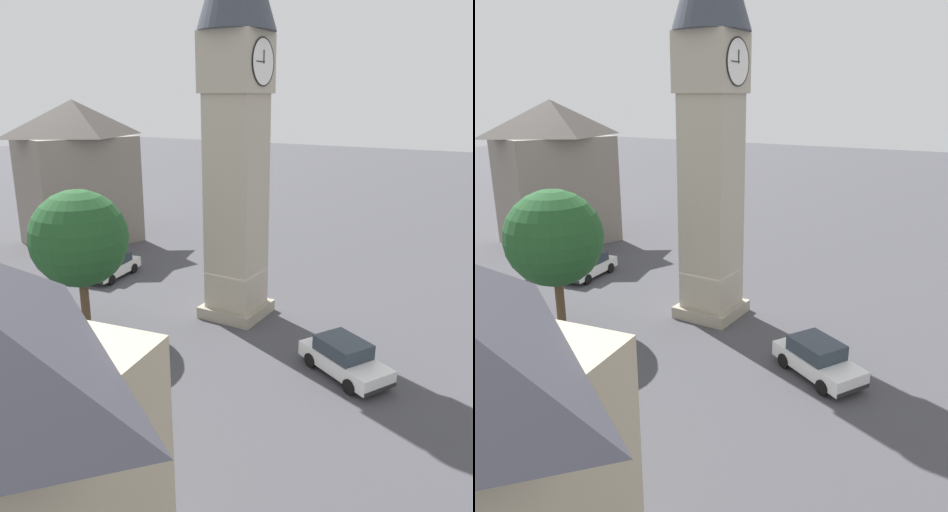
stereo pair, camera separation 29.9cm
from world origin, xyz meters
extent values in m
plane|color=#424247|center=(0.00, 0.00, 0.00)|extent=(200.00, 200.00, 0.00)
cube|color=gray|center=(0.00, 0.00, 0.30)|extent=(3.07, 3.07, 0.60)
cube|color=#ADA38E|center=(0.00, 0.00, 5.96)|extent=(2.45, 2.45, 10.71)
cube|color=#ADA38E|center=(0.00, 0.00, 12.66)|extent=(2.75, 2.75, 2.70)
cylinder|color=white|center=(0.00, 1.40, 12.66)|extent=(2.06, 0.04, 2.06)
torus|color=black|center=(0.00, 1.41, 12.66)|extent=(2.12, 0.06, 2.12)
cube|color=black|center=(0.00, 1.44, 12.89)|extent=(0.05, 0.02, 0.58)
cube|color=black|center=(0.31, 1.44, 12.66)|extent=(0.78, 0.02, 0.04)
cylinder|color=white|center=(0.00, -1.40, 12.66)|extent=(2.06, 0.04, 2.06)
torus|color=black|center=(0.00, -1.41, 12.66)|extent=(2.12, 0.06, 2.12)
cylinder|color=black|center=(5.48, -11.68, 0.32)|extent=(0.68, 0.43, 0.64)
cube|color=white|center=(-1.08, -9.95, 0.59)|extent=(4.28, 2.21, 0.64)
cube|color=#28333D|center=(-1.23, -9.97, 1.21)|extent=(2.28, 1.82, 0.64)
cylinder|color=black|center=(0.03, -9.00, 0.32)|extent=(0.66, 0.30, 0.64)
cylinder|color=black|center=(0.24, -10.59, 0.32)|extent=(0.66, 0.30, 0.64)
cylinder|color=black|center=(-2.41, -9.32, 0.32)|extent=(0.66, 0.30, 0.64)
cylinder|color=black|center=(-2.20, -10.91, 0.32)|extent=(0.66, 0.30, 0.64)
cube|color=black|center=(0.92, -9.69, 0.37)|extent=(0.33, 1.67, 0.16)
cube|color=white|center=(3.21, 7.10, 0.59)|extent=(3.50, 4.41, 0.64)
cube|color=#28333D|center=(3.14, 6.97, 1.21)|extent=(2.39, 2.60, 0.64)
cylinder|color=black|center=(3.12, 8.56, 0.32)|extent=(0.51, 0.67, 0.64)
cylinder|color=black|center=(4.51, 7.77, 0.32)|extent=(0.51, 0.67, 0.64)
cylinder|color=black|center=(1.91, 6.42, 0.32)|extent=(0.51, 0.67, 0.64)
cylinder|color=black|center=(3.30, 5.63, 0.32)|extent=(0.51, 0.67, 0.64)
cube|color=black|center=(4.21, 8.85, 0.37)|extent=(1.51, 0.93, 0.16)
cylinder|color=#706656|center=(8.96, -4.26, 0.41)|extent=(0.13, 0.13, 0.82)
cylinder|color=#706656|center=(8.85, -4.12, 0.41)|extent=(0.13, 0.13, 0.82)
cube|color=#3F9959|center=(8.90, -4.19, 1.12)|extent=(0.40, 0.42, 0.60)
cylinder|color=#3F9959|center=(9.05, -4.37, 1.07)|extent=(0.09, 0.09, 0.60)
cylinder|color=#3F9959|center=(8.75, -4.01, 1.07)|extent=(0.09, 0.09, 0.60)
sphere|color=tan|center=(8.90, -4.19, 1.57)|extent=(0.22, 0.22, 0.22)
sphere|color=black|center=(8.91, -4.18, 1.59)|extent=(0.20, 0.20, 0.20)
cylinder|color=brown|center=(5.22, -5.73, 1.49)|extent=(0.44, 0.44, 2.97)
sphere|color=#1E4C23|center=(5.22, -5.73, 4.63)|extent=(4.74, 4.74, 4.74)
cube|color=#422819|center=(14.44, 2.16, 1.05)|extent=(0.24, 1.10, 2.10)
cube|color=slate|center=(-6.37, -18.08, 4.16)|extent=(9.45, 8.28, 8.32)
pyramid|color=#47423D|center=(-6.37, -18.08, 9.67)|extent=(9.92, 8.69, 2.69)
cube|color=#422819|center=(-5.37, -15.24, 1.05)|extent=(1.06, 0.44, 2.10)
camera|label=1|loc=(21.95, 12.86, 11.08)|focal=36.01mm
camera|label=2|loc=(21.80, 13.12, 11.08)|focal=36.01mm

